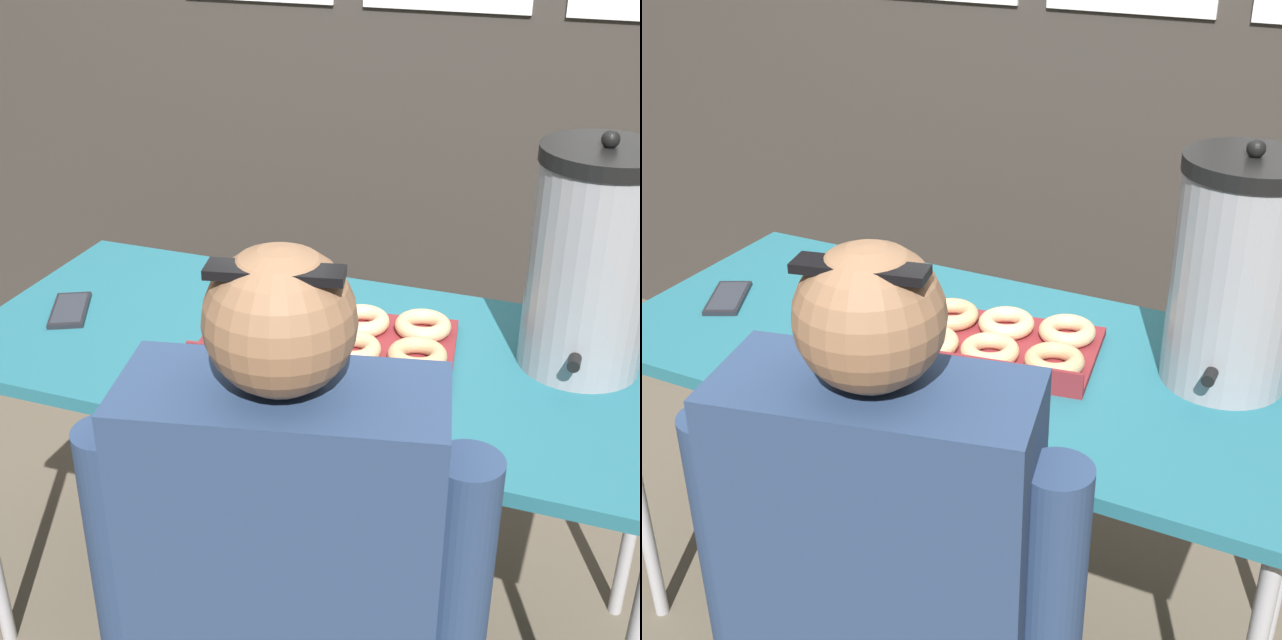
{
  "view_description": "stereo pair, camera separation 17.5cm",
  "coord_description": "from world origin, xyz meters",
  "views": [
    {
      "loc": [
        0.54,
        -1.46,
        1.62
      ],
      "look_at": [
        0.01,
        0.0,
        0.82
      ],
      "focal_mm": 50.0,
      "sensor_mm": 36.0,
      "label": 1
    },
    {
      "loc": [
        0.7,
        -1.39,
        1.62
      ],
      "look_at": [
        0.01,
        0.0,
        0.82
      ],
      "focal_mm": 50.0,
      "sensor_mm": 36.0,
      "label": 2
    }
  ],
  "objects": [
    {
      "name": "cell_phone",
      "position": [
        -0.55,
        -0.04,
        0.76
      ],
      "size": [
        0.14,
        0.17,
        0.01
      ],
      "rotation": [
        0.0,
        0.0,
        0.46
      ],
      "color": "black",
      "rests_on": "folding_table"
    },
    {
      "name": "person_seated",
      "position": [
        0.16,
        -0.56,
        0.57
      ],
      "size": [
        0.58,
        0.31,
        1.22
      ],
      "rotation": [
        0.0,
        0.0,
        3.35
      ],
      "color": "#33332D",
      "rests_on": "ground"
    },
    {
      "name": "folding_table",
      "position": [
        0.0,
        0.0,
        0.71
      ],
      "size": [
        1.42,
        0.67,
        0.76
      ],
      "color": "#236675",
      "rests_on": "ground"
    },
    {
      "name": "ground_plane",
      "position": [
        0.0,
        0.0,
        0.0
      ],
      "size": [
        12.0,
        12.0,
        0.0
      ],
      "primitive_type": "plane",
      "color": "brown"
    },
    {
      "name": "coffee_urn",
      "position": [
        0.49,
        0.11,
        0.97
      ],
      "size": [
        0.24,
        0.27,
        0.46
      ],
      "color": "#939399",
      "rests_on": "folding_table"
    },
    {
      "name": "donut_box",
      "position": [
        0.02,
        0.01,
        0.78
      ],
      "size": [
        0.54,
        0.34,
        0.05
      ],
      "rotation": [
        0.0,
        0.0,
        0.16
      ],
      "color": "maroon",
      "rests_on": "folding_table"
    }
  ]
}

